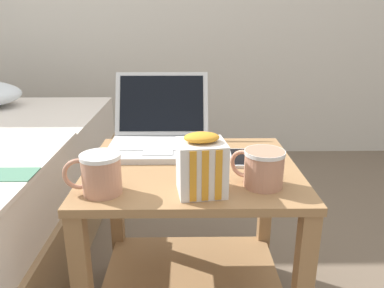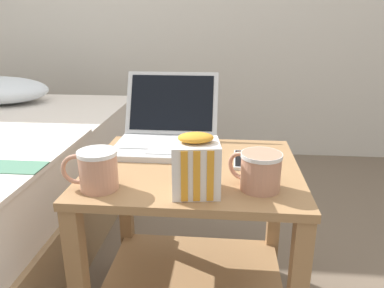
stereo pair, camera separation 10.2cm
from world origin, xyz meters
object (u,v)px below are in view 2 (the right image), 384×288
object	(u,v)px
mug_front_left	(97,168)
laptop	(167,132)
mug_front_right	(260,169)
snack_bag	(196,166)
cell_phone	(246,160)

from	to	relation	value
mug_front_left	laptop	bearing A→B (deg)	71.08
mug_front_right	snack_bag	world-z (taller)	snack_bag
mug_front_right	cell_phone	xyz separation A→B (m)	(-0.02, 0.19, -0.05)
laptop	snack_bag	bearing A→B (deg)	-70.65
laptop	snack_bag	xyz separation A→B (m)	(0.12, -0.35, 0.02)
snack_bag	cell_phone	xyz separation A→B (m)	(0.13, 0.22, -0.07)
laptop	mug_front_right	distance (m)	0.42
snack_bag	mug_front_right	bearing A→B (deg)	12.73
mug_front_left	snack_bag	distance (m)	0.24
mug_front_left	mug_front_right	bearing A→B (deg)	5.15
mug_front_left	cell_phone	size ratio (longest dim) A/B	0.94
laptop	snack_bag	world-z (taller)	laptop
mug_front_left	cell_phone	bearing A→B (deg)	30.75
mug_front_right	snack_bag	bearing A→B (deg)	-167.27
snack_bag	laptop	bearing A→B (deg)	109.35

